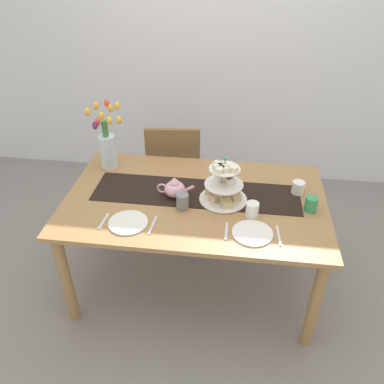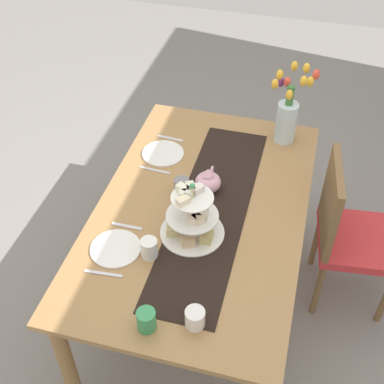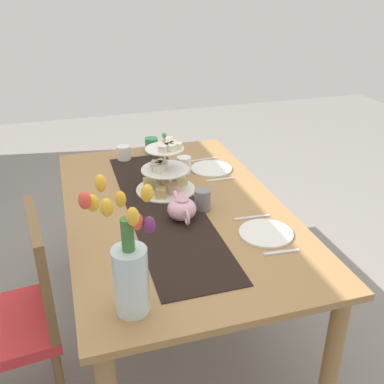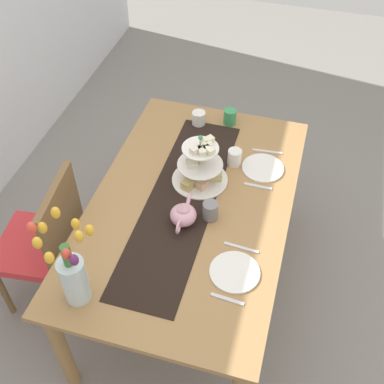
% 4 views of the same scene
% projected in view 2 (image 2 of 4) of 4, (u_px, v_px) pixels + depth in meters
% --- Properties ---
extents(ground_plane, '(8.00, 8.00, 0.00)m').
position_uv_depth(ground_plane, '(200.00, 297.00, 2.99)').
color(ground_plane, gray).
extents(dining_table, '(1.64, 1.01, 0.74)m').
position_uv_depth(dining_table, '(201.00, 221.00, 2.55)').
color(dining_table, '#A37747').
rests_on(dining_table, ground_plane).
extents(chair_left, '(0.46, 0.46, 0.91)m').
position_uv_depth(chair_left, '(347.00, 230.00, 2.69)').
color(chair_left, brown).
rests_on(chair_left, ground_plane).
extents(table_runner, '(1.32, 0.34, 0.00)m').
position_uv_depth(table_runner, '(212.00, 209.00, 2.48)').
color(table_runner, black).
rests_on(table_runner, dining_table).
extents(tiered_cake_stand, '(0.30, 0.30, 0.30)m').
position_uv_depth(tiered_cake_stand, '(192.00, 218.00, 2.30)').
color(tiered_cake_stand, beige).
rests_on(tiered_cake_stand, table_runner).
extents(teapot, '(0.24, 0.13, 0.14)m').
position_uv_depth(teapot, '(208.00, 181.00, 2.54)').
color(teapot, '#E5A8BC').
rests_on(teapot, table_runner).
extents(tulip_vase, '(0.24, 0.23, 0.46)m').
position_uv_depth(tulip_vase, '(288.00, 114.00, 2.77)').
color(tulip_vase, silver).
rests_on(tulip_vase, dining_table).
extents(cream_jug, '(0.08, 0.08, 0.08)m').
position_uv_depth(cream_jug, '(195.00, 318.00, 1.97)').
color(cream_jug, white).
rests_on(cream_jug, dining_table).
extents(dinner_plate_left, '(0.23, 0.23, 0.01)m').
position_uv_depth(dinner_plate_left, '(163.00, 153.00, 2.79)').
color(dinner_plate_left, white).
rests_on(dinner_plate_left, dining_table).
extents(fork_left, '(0.03, 0.15, 0.01)m').
position_uv_depth(fork_left, '(171.00, 138.00, 2.90)').
color(fork_left, silver).
rests_on(fork_left, dining_table).
extents(knife_left, '(0.03, 0.17, 0.01)m').
position_uv_depth(knife_left, '(155.00, 170.00, 2.69)').
color(knife_left, silver).
rests_on(knife_left, dining_table).
extents(dinner_plate_right, '(0.23, 0.23, 0.01)m').
position_uv_depth(dinner_plate_right, '(116.00, 249.00, 2.29)').
color(dinner_plate_right, white).
rests_on(dinner_plate_right, dining_table).
extents(fork_right, '(0.02, 0.15, 0.01)m').
position_uv_depth(fork_right, '(127.00, 226.00, 2.39)').
color(fork_right, silver).
rests_on(fork_right, dining_table).
extents(knife_right, '(0.03, 0.17, 0.01)m').
position_uv_depth(knife_right, '(103.00, 274.00, 2.19)').
color(knife_right, silver).
rests_on(knife_right, dining_table).
extents(mug_grey, '(0.08, 0.08, 0.09)m').
position_uv_depth(mug_grey, '(182.00, 187.00, 2.52)').
color(mug_grey, slate).
rests_on(mug_grey, table_runner).
extents(mug_white_text, '(0.08, 0.08, 0.09)m').
position_uv_depth(mug_white_text, '(149.00, 248.00, 2.23)').
color(mug_white_text, white).
rests_on(mug_white_text, dining_table).
extents(mug_orange, '(0.08, 0.08, 0.09)m').
position_uv_depth(mug_orange, '(146.00, 320.00, 1.96)').
color(mug_orange, '#389356').
rests_on(mug_orange, dining_table).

